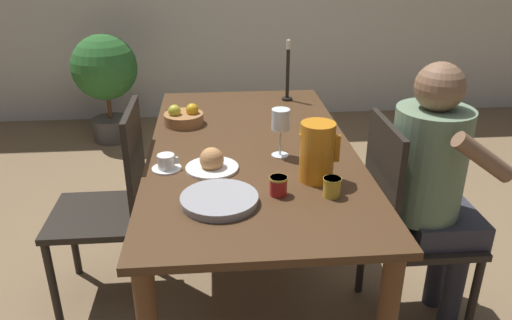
{
  "coord_description": "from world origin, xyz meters",
  "views": [
    {
      "loc": [
        -0.16,
        -2.05,
        1.62
      ],
      "look_at": [
        0.0,
        -0.26,
        0.8
      ],
      "focal_mm": 35.0,
      "sensor_mm": 36.0,
      "label": 1
    }
  ],
  "objects_px": {
    "chair_opposite": "(113,203)",
    "teacup_near_person": "(166,163)",
    "person_seated": "(434,179)",
    "wine_glass_water": "(281,121)",
    "bread_plate": "(212,163)",
    "jam_jar_red": "(278,185)",
    "chair_person_side": "(405,222)",
    "potted_plant": "(105,74)",
    "serving_tray": "(219,200)",
    "jam_jar_amber": "(332,186)",
    "fruit_bowl": "(184,117)",
    "red_pitcher": "(317,152)",
    "candlestick_tall": "(288,77)"
  },
  "relations": [
    {
      "from": "chair_opposite",
      "to": "teacup_near_person",
      "type": "height_order",
      "value": "chair_opposite"
    },
    {
      "from": "chair_person_side",
      "to": "candlestick_tall",
      "type": "xyz_separation_m",
      "value": [
        -0.38,
        0.96,
        0.38
      ]
    },
    {
      "from": "person_seated",
      "to": "wine_glass_water",
      "type": "height_order",
      "value": "person_seated"
    },
    {
      "from": "jam_jar_red",
      "to": "chair_person_side",
      "type": "bearing_deg",
      "value": 16.69
    },
    {
      "from": "jam_jar_red",
      "to": "fruit_bowl",
      "type": "bearing_deg",
      "value": 115.74
    },
    {
      "from": "serving_tray",
      "to": "jam_jar_amber",
      "type": "relative_size",
      "value": 3.87
    },
    {
      "from": "chair_opposite",
      "to": "fruit_bowl",
      "type": "distance_m",
      "value": 0.55
    },
    {
      "from": "chair_person_side",
      "to": "potted_plant",
      "type": "height_order",
      "value": "chair_person_side"
    },
    {
      "from": "person_seated",
      "to": "wine_glass_water",
      "type": "xyz_separation_m",
      "value": [
        -0.61,
        0.19,
        0.2
      ]
    },
    {
      "from": "fruit_bowl",
      "to": "potted_plant",
      "type": "bearing_deg",
      "value": 112.81
    },
    {
      "from": "fruit_bowl",
      "to": "potted_plant",
      "type": "relative_size",
      "value": 0.22
    },
    {
      "from": "chair_person_side",
      "to": "candlestick_tall",
      "type": "height_order",
      "value": "candlestick_tall"
    },
    {
      "from": "person_seated",
      "to": "teacup_near_person",
      "type": "bearing_deg",
      "value": -94.92
    },
    {
      "from": "red_pitcher",
      "to": "potted_plant",
      "type": "relative_size",
      "value": 0.26
    },
    {
      "from": "chair_opposite",
      "to": "red_pitcher",
      "type": "height_order",
      "value": "red_pitcher"
    },
    {
      "from": "wine_glass_water",
      "to": "candlestick_tall",
      "type": "xyz_separation_m",
      "value": [
        0.14,
        0.78,
        -0.02
      ]
    },
    {
      "from": "potted_plant",
      "to": "fruit_bowl",
      "type": "bearing_deg",
      "value": -67.19
    },
    {
      "from": "jam_jar_amber",
      "to": "teacup_near_person",
      "type": "bearing_deg",
      "value": 155.52
    },
    {
      "from": "serving_tray",
      "to": "potted_plant",
      "type": "distance_m",
      "value": 2.72
    },
    {
      "from": "person_seated",
      "to": "bread_plate",
      "type": "relative_size",
      "value": 5.57
    },
    {
      "from": "red_pitcher",
      "to": "jam_jar_amber",
      "type": "xyz_separation_m",
      "value": [
        0.03,
        -0.14,
        -0.08
      ]
    },
    {
      "from": "wine_glass_water",
      "to": "chair_person_side",
      "type": "bearing_deg",
      "value": -18.91
    },
    {
      "from": "chair_opposite",
      "to": "potted_plant",
      "type": "height_order",
      "value": "chair_opposite"
    },
    {
      "from": "chair_person_side",
      "to": "teacup_near_person",
      "type": "relative_size",
      "value": 8.01
    },
    {
      "from": "teacup_near_person",
      "to": "candlestick_tall",
      "type": "relative_size",
      "value": 0.35
    },
    {
      "from": "chair_opposite",
      "to": "serving_tray",
      "type": "bearing_deg",
      "value": -135.27
    },
    {
      "from": "jam_jar_amber",
      "to": "jam_jar_red",
      "type": "xyz_separation_m",
      "value": [
        -0.19,
        0.03,
        0.0
      ]
    },
    {
      "from": "red_pitcher",
      "to": "jam_jar_red",
      "type": "relative_size",
      "value": 3.25
    },
    {
      "from": "bread_plate",
      "to": "person_seated",
      "type": "bearing_deg",
      "value": -4.88
    },
    {
      "from": "person_seated",
      "to": "wine_glass_water",
      "type": "distance_m",
      "value": 0.67
    },
    {
      "from": "chair_opposite",
      "to": "teacup_near_person",
      "type": "bearing_deg",
      "value": -124.08
    },
    {
      "from": "wine_glass_water",
      "to": "serving_tray",
      "type": "bearing_deg",
      "value": -123.98
    },
    {
      "from": "person_seated",
      "to": "jam_jar_red",
      "type": "distance_m",
      "value": 0.69
    },
    {
      "from": "chair_person_side",
      "to": "jam_jar_red",
      "type": "relative_size",
      "value": 13.4
    },
    {
      "from": "chair_person_side",
      "to": "potted_plant",
      "type": "relative_size",
      "value": 1.06
    },
    {
      "from": "jam_jar_red",
      "to": "fruit_bowl",
      "type": "distance_m",
      "value": 0.86
    },
    {
      "from": "serving_tray",
      "to": "person_seated",
      "type": "bearing_deg",
      "value": 13.31
    },
    {
      "from": "person_seated",
      "to": "jam_jar_amber",
      "type": "distance_m",
      "value": 0.51
    },
    {
      "from": "red_pitcher",
      "to": "teacup_near_person",
      "type": "relative_size",
      "value": 1.94
    },
    {
      "from": "chair_person_side",
      "to": "bread_plate",
      "type": "height_order",
      "value": "chair_person_side"
    },
    {
      "from": "jam_jar_red",
      "to": "candlestick_tall",
      "type": "height_order",
      "value": "candlestick_tall"
    },
    {
      "from": "chair_opposite",
      "to": "wine_glass_water",
      "type": "relative_size",
      "value": 4.57
    },
    {
      "from": "teacup_near_person",
      "to": "candlestick_tall",
      "type": "xyz_separation_m",
      "value": [
        0.62,
        0.88,
        0.11
      ]
    },
    {
      "from": "teacup_near_person",
      "to": "serving_tray",
      "type": "height_order",
      "value": "teacup_near_person"
    },
    {
      "from": "bread_plate",
      "to": "jam_jar_amber",
      "type": "height_order",
      "value": "bread_plate"
    },
    {
      "from": "wine_glass_water",
      "to": "person_seated",
      "type": "bearing_deg",
      "value": -17.2
    },
    {
      "from": "bread_plate",
      "to": "potted_plant",
      "type": "relative_size",
      "value": 0.24
    },
    {
      "from": "bread_plate",
      "to": "jam_jar_red",
      "type": "relative_size",
      "value": 3.0
    },
    {
      "from": "chair_person_side",
      "to": "person_seated",
      "type": "height_order",
      "value": "person_seated"
    },
    {
      "from": "red_pitcher",
      "to": "serving_tray",
      "type": "xyz_separation_m",
      "value": [
        -0.37,
        -0.16,
        -0.1
      ]
    }
  ]
}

